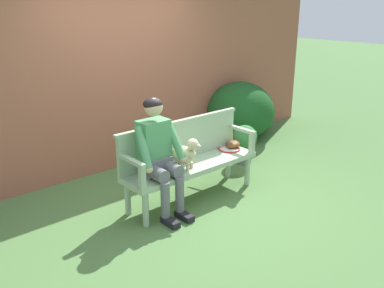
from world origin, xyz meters
The scene contains 14 objects.
ground_plane centered at (0.00, 0.00, 0.00)m, with size 40.00×40.00×0.00m, color #4C753D.
brick_garden_fence centered at (0.00, 1.62, 1.22)m, with size 8.00×0.30×2.45m, color #9E5642.
hedge_bush_far_left centered at (2.54, 1.27, 0.37)m, with size 0.85×0.77×0.73m, color #1E5B23.
hedge_bush_far_right centered at (2.13, 1.20, 0.50)m, with size 1.19×1.13×1.00m, color #194C1E.
hedge_bush_mid_left centered at (2.16, 1.25, 0.32)m, with size 0.92×0.77×0.64m, color #194C1E.
garden_bench centered at (0.00, 0.00, 0.39)m, with size 1.77×0.47×0.45m.
bench_backrest centered at (0.00, 0.20, 0.71)m, with size 1.81×0.06×0.50m.
bench_armrest_left_end centered at (-0.85, -0.08, 0.65)m, with size 0.06×0.47×0.28m.
bench_armrest_right_end centered at (0.85, -0.08, 0.65)m, with size 0.06×0.47×0.28m.
person_seated centered at (-0.50, -0.01, 0.73)m, with size 0.56×0.63×1.32m.
dog_on_bench centered at (-0.15, -0.06, 0.64)m, with size 0.27×0.37×0.38m.
tennis_racket centered at (0.69, 0.08, 0.46)m, with size 0.36×0.58×0.03m.
baseball_glove centered at (0.79, 0.08, 0.50)m, with size 0.22×0.17×0.09m, color brown.
potted_plant centered at (1.35, 0.38, 0.34)m, with size 0.36×0.36×0.58m.
Camera 1 is at (-3.03, -3.49, 2.31)m, focal length 39.00 mm.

